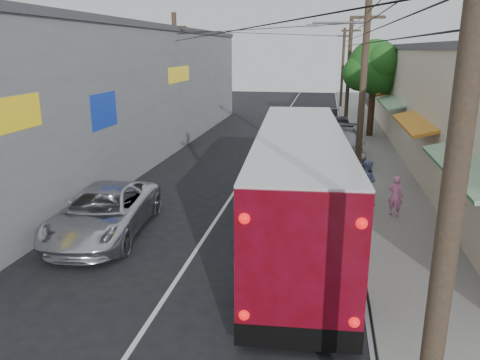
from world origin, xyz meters
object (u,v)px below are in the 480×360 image
object	(u,v)px
pedestrian_near	(395,196)
pedestrian_far	(366,182)
coach_bus	(299,184)
jeepney	(104,212)
parked_car_far	(326,119)
parked_suv	(340,146)
parked_car_mid	(338,128)

from	to	relation	value
pedestrian_near	pedestrian_far	size ratio (longest dim) A/B	0.84
pedestrian_far	coach_bus	bearing A→B (deg)	83.89
jeepney	parked_car_far	world-z (taller)	jeepney
jeepney	parked_suv	xyz separation A→B (m)	(7.93, 11.93, 0.09)
pedestrian_near	jeepney	bearing A→B (deg)	41.04
parked_car_far	coach_bus	bearing A→B (deg)	-91.96
parked_car_far	pedestrian_near	world-z (taller)	pedestrian_near
parked_car_mid	pedestrian_near	distance (m)	15.19
parked_car_mid	parked_car_far	distance (m)	4.41
parked_suv	pedestrian_near	xyz separation A→B (m)	(1.76, -8.58, -0.02)
parked_car_mid	parked_car_far	size ratio (longest dim) A/B	1.02
jeepney	parked_car_far	bearing A→B (deg)	66.87
parked_suv	parked_car_far	bearing A→B (deg)	94.84
coach_bus	parked_car_far	bearing A→B (deg)	84.17
coach_bus	parked_car_mid	size ratio (longest dim) A/B	2.62
coach_bus	parked_suv	xyz separation A→B (m)	(1.61, 11.06, -0.96)
parked_car_mid	pedestrian_far	world-z (taller)	pedestrian_far
jeepney	parked_car_mid	world-z (taller)	parked_car_mid
parked_suv	parked_car_far	xyz separation A→B (m)	(-0.80, 10.85, -0.12)
coach_bus	jeepney	distance (m)	6.46
parked_suv	jeepney	bearing A→B (deg)	-122.97
pedestrian_far	parked_car_far	bearing A→B (deg)	-57.65
coach_bus	pedestrian_near	distance (m)	4.30
jeepney	pedestrian_far	distance (m)	9.83
coach_bus	parked_car_far	distance (m)	21.95
coach_bus	pedestrian_near	size ratio (longest dim) A/B	8.45
jeepney	parked_suv	world-z (taller)	parked_suv
parked_car_mid	pedestrian_far	bearing A→B (deg)	-89.14
coach_bus	parked_car_far	size ratio (longest dim) A/B	2.68
coach_bus	jeepney	world-z (taller)	coach_bus
parked_suv	parked_car_mid	xyz separation A→B (m)	(0.00, 6.51, -0.07)
jeepney	pedestrian_near	xyz separation A→B (m)	(9.68, 3.35, 0.07)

